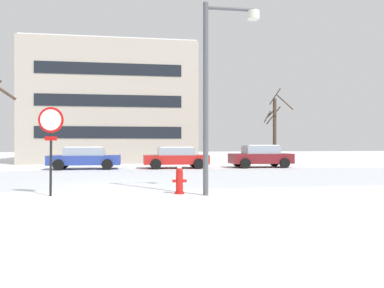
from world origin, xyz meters
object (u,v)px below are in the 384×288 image
at_px(parked_car_red, 176,157).
at_px(parked_car_maroon, 261,156).
at_px(fire_hydrant, 179,180).
at_px(parked_car_blue, 85,158).
at_px(stop_sign, 51,133).
at_px(street_lamp, 216,78).

height_order(parked_car_red, parked_car_maroon, parked_car_maroon).
relative_size(fire_hydrant, parked_car_blue, 0.20).
relative_size(stop_sign, street_lamp, 0.46).
height_order(stop_sign, parked_car_maroon, stop_sign).
height_order(stop_sign, street_lamp, street_lamp).
bearing_deg(stop_sign, parked_car_maroon, 48.76).
bearing_deg(parked_car_maroon, stop_sign, -131.24).
bearing_deg(parked_car_red, stop_sign, -112.48).
bearing_deg(parked_car_maroon, fire_hydrant, -118.94).
height_order(stop_sign, parked_car_red, stop_sign).
xyz_separation_m(fire_hydrant, parked_car_maroon, (6.68, 12.09, 0.32)).
xyz_separation_m(fire_hydrant, parked_car_red, (1.15, 12.10, 0.27)).
distance_m(parked_car_red, parked_car_maroon, 5.53).
distance_m(stop_sign, fire_hydrant, 4.06).
relative_size(street_lamp, parked_car_maroon, 1.45).
distance_m(parked_car_blue, parked_car_red, 5.53).
relative_size(fire_hydrant, street_lamp, 0.15).
bearing_deg(street_lamp, parked_car_maroon, 65.75).
xyz_separation_m(parked_car_blue, parked_car_red, (5.53, 0.04, -0.01)).
bearing_deg(parked_car_blue, street_lamp, -66.56).
distance_m(stop_sign, parked_car_maroon, 15.95).
bearing_deg(parked_car_blue, fire_hydrant, -70.05).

